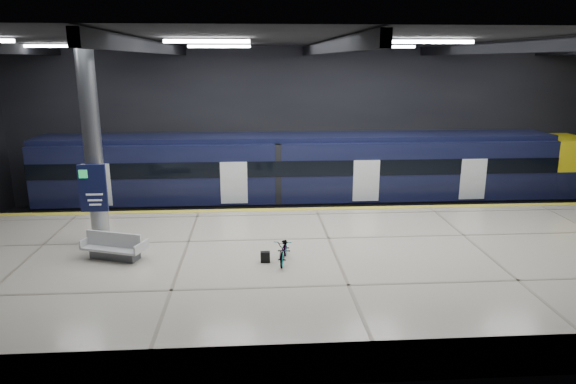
{
  "coord_description": "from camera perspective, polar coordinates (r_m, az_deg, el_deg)",
  "views": [
    {
      "loc": [
        -2.63,
        -18.35,
        7.33
      ],
      "look_at": [
        -1.29,
        1.5,
        2.2
      ],
      "focal_mm": 32.0,
      "sensor_mm": 36.0,
      "label": 1
    }
  ],
  "objects": [
    {
      "name": "info_column",
      "position": [
        18.36,
        -20.87,
        4.53
      ],
      "size": [
        0.9,
        0.78,
        6.9
      ],
      "color": "#9EA0A5",
      "rests_on": "platform"
    },
    {
      "name": "ground",
      "position": [
        19.93,
        4.04,
        -7.15
      ],
      "size": [
        30.0,
        30.0,
        0.0
      ],
      "primitive_type": "plane",
      "color": "black",
      "rests_on": "ground"
    },
    {
      "name": "train",
      "position": [
        24.73,
        5.26,
        2.09
      ],
      "size": [
        29.4,
        2.84,
        3.79
      ],
      "color": "black",
      "rests_on": "ground"
    },
    {
      "name": "pannier_bag",
      "position": [
        16.4,
        -2.55,
        -7.22
      ],
      "size": [
        0.3,
        0.18,
        0.35
      ],
      "primitive_type": "cube",
      "rotation": [
        0.0,
        0.0,
        -0.01
      ],
      "color": "black",
      "rests_on": "platform"
    },
    {
      "name": "bicycle",
      "position": [
        16.34,
        -0.44,
        -6.4
      ],
      "size": [
        0.8,
        1.64,
        0.83
      ],
      "primitive_type": "imported",
      "rotation": [
        0.0,
        0.0,
        -0.17
      ],
      "color": "#99999E",
      "rests_on": "platform"
    },
    {
      "name": "room_shell",
      "position": [
        18.61,
        4.34,
        9.45
      ],
      "size": [
        30.1,
        16.1,
        8.05
      ],
      "color": "black",
      "rests_on": "ground"
    },
    {
      "name": "bench",
      "position": [
        17.53,
        -18.7,
        -6.06
      ],
      "size": [
        2.18,
        1.45,
        0.89
      ],
      "rotation": [
        0.0,
        0.0,
        -0.34
      ],
      "color": "#595B60",
      "rests_on": "platform"
    },
    {
      "name": "safety_strip",
      "position": [
        22.15,
        3.12,
        -1.88
      ],
      "size": [
        30.0,
        0.4,
        0.01
      ],
      "primitive_type": "cube",
      "color": "yellow",
      "rests_on": "platform"
    },
    {
      "name": "rails",
      "position": [
        25.06,
        2.34,
        -2.37
      ],
      "size": [
        30.0,
        1.52,
        0.16
      ],
      "color": "gray",
      "rests_on": "ground"
    },
    {
      "name": "platform",
      "position": [
        17.44,
        5.19,
        -8.48
      ],
      "size": [
        30.0,
        11.0,
        1.1
      ],
      "primitive_type": "cube",
      "color": "beige",
      "rests_on": "ground"
    }
  ]
}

